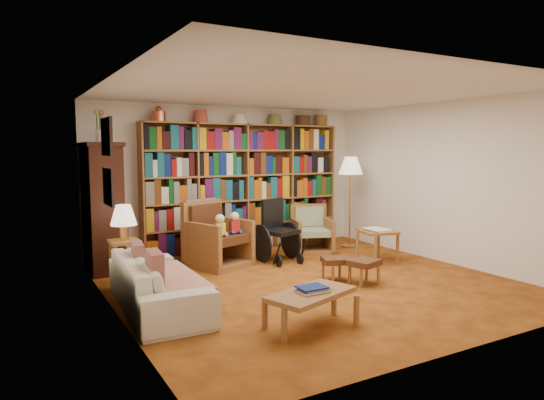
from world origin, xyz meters
TOP-DOWN VIEW (x-y plane):
  - floor at (0.00, 0.00)m, footprint 5.00×5.00m
  - ceiling at (0.00, 0.00)m, footprint 5.00×5.00m
  - wall_back at (0.00, 2.50)m, footprint 5.00×0.00m
  - wall_front at (0.00, -2.50)m, footprint 5.00×0.00m
  - wall_left at (-2.50, 0.00)m, footprint 0.00×5.00m
  - wall_right at (2.50, 0.00)m, footprint 0.00×5.00m
  - bookshelf at (0.20, 2.33)m, footprint 3.60×0.30m
  - curio_cabinet at (-2.25, 2.00)m, footprint 0.50×0.95m
  - framed_pictures at (-2.48, 0.30)m, footprint 0.03×0.52m
  - sofa at (-2.05, -0.05)m, footprint 2.00×0.87m
  - sofa_throw at (-2.00, -0.05)m, footprint 0.79×1.43m
  - cushion_left at (-2.18, 0.30)m, footprint 0.18×0.39m
  - cushion_right at (-2.18, -0.40)m, footprint 0.17×0.42m
  - side_table_lamp at (-2.15, 1.12)m, footprint 0.37×0.37m
  - table_lamp at (-2.15, 1.12)m, footprint 0.34×0.34m
  - armchair_leather at (-0.70, 1.53)m, footprint 1.06×1.06m
  - armchair_sage at (1.10, 1.64)m, footprint 0.87×0.87m
  - wheelchair at (0.26, 1.32)m, footprint 0.60×0.78m
  - floor_lamp at (1.95, 1.61)m, footprint 0.43×0.43m
  - side_table_papers at (1.56, 0.43)m, footprint 0.62×0.62m
  - footstool_a at (0.36, -0.12)m, footprint 0.46×0.43m
  - footstool_b at (0.57, -0.43)m, footprint 0.47×0.44m
  - coffee_table at (-0.90, -1.38)m, footprint 1.03×0.74m

SIDE VIEW (x-z plane):
  - floor at x=0.00m, z-range 0.00..0.00m
  - footstool_a at x=0.36m, z-range 0.10..0.42m
  - footstool_b at x=0.57m, z-range 0.10..0.43m
  - sofa at x=-2.05m, z-range 0.00..0.57m
  - sofa_throw at x=-2.00m, z-range 0.28..0.32m
  - armchair_sage at x=1.10m, z-range -0.10..0.71m
  - coffee_table at x=-0.90m, z-range 0.11..0.52m
  - armchair_leather at x=-0.70m, z-range -0.09..0.90m
  - side_table_lamp at x=-2.15m, z-range 0.13..0.71m
  - side_table_papers at x=1.56m, z-range 0.16..0.70m
  - wheelchair at x=0.26m, z-range -0.04..0.93m
  - cushion_left at x=-2.18m, z-range 0.26..0.64m
  - cushion_right at x=-2.18m, z-range 0.25..0.65m
  - table_lamp at x=-2.15m, z-range 0.67..1.13m
  - curio_cabinet at x=-2.25m, z-range -0.25..2.15m
  - bookshelf at x=0.20m, z-range -0.04..2.38m
  - wall_back at x=0.00m, z-range -1.25..3.75m
  - wall_front at x=0.00m, z-range -1.25..3.75m
  - wall_left at x=-2.50m, z-range -1.25..3.75m
  - wall_right at x=2.50m, z-range -1.25..3.75m
  - floor_lamp at x=1.95m, z-range 0.59..2.22m
  - framed_pictures at x=-2.48m, z-range 1.14..2.11m
  - ceiling at x=0.00m, z-range 2.50..2.50m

